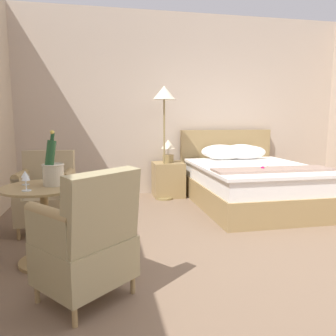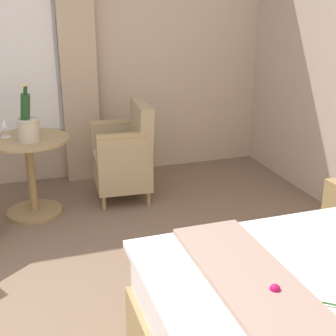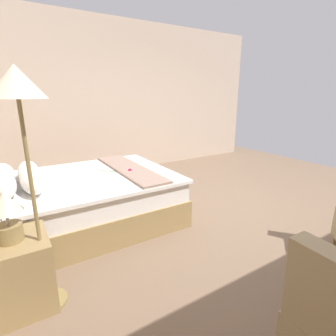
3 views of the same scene
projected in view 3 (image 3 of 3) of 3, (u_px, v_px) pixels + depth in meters
The scene contains 6 objects.
ground_plane at pixel (228, 211), 3.71m from camera, with size 7.32×7.32×0.00m, color #7B634D.
wall_far_side at pixel (137, 98), 5.62m from camera, with size 0.12×5.94×3.02m.
bed at pixel (82, 198), 3.26m from camera, with size 1.64×2.14×1.09m.
nightstand at pixel (17, 274), 1.99m from camera, with size 0.52×0.48×0.57m.
bedside_lamp at pixel (6, 213), 1.86m from camera, with size 0.23×0.23×0.38m.
floor_lamp_brass at pixel (20, 109), 1.67m from camera, with size 0.35×0.35×1.78m.
Camera 3 is at (-2.43, 2.53, 1.60)m, focal length 28.00 mm.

